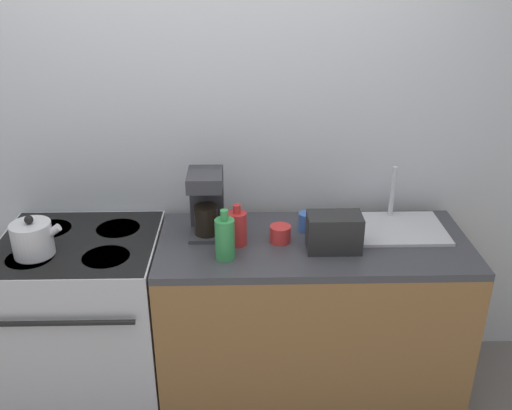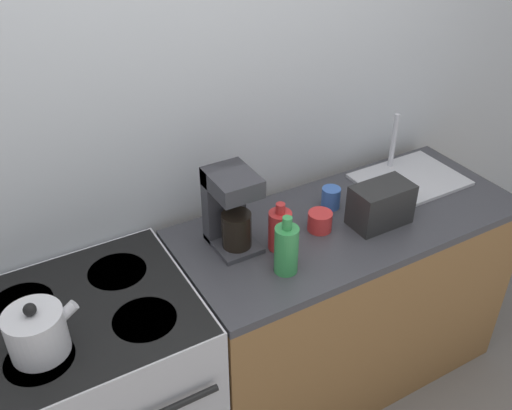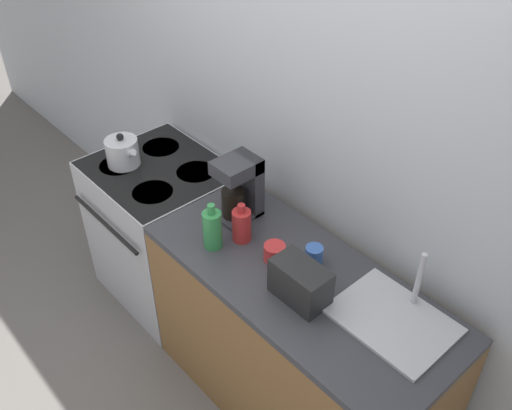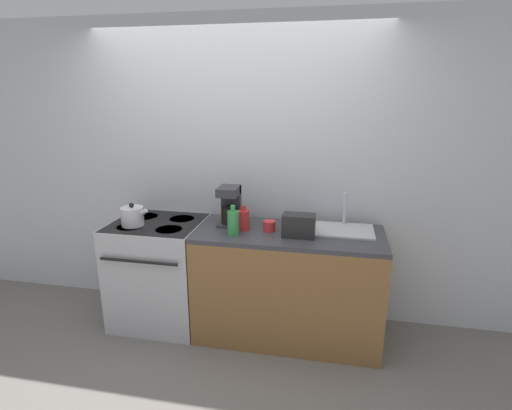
{
  "view_description": "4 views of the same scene",
  "coord_description": "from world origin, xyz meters",
  "px_view_note": "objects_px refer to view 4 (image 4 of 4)",
  "views": [
    {
      "loc": [
        0.2,
        -2.06,
        2.21
      ],
      "look_at": [
        0.25,
        0.4,
        1.07
      ],
      "focal_mm": 40.0,
      "sensor_mm": 36.0,
      "label": 1
    },
    {
      "loc": [
        -0.79,
        -1.17,
        2.28
      ],
      "look_at": [
        0.09,
        0.36,
        1.1
      ],
      "focal_mm": 40.0,
      "sensor_mm": 36.0,
      "label": 2
    },
    {
      "loc": [
        1.72,
        -1.0,
        2.68
      ],
      "look_at": [
        0.18,
        0.38,
        1.09
      ],
      "focal_mm": 40.0,
      "sensor_mm": 36.0,
      "label": 3
    },
    {
      "loc": [
        0.85,
        -2.63,
        1.99
      ],
      "look_at": [
        0.24,
        0.4,
        1.1
      ],
      "focal_mm": 28.0,
      "sensor_mm": 36.0,
      "label": 4
    }
  ],
  "objects_px": {
    "kettle": "(133,216)",
    "toaster": "(299,225)",
    "stove": "(160,271)",
    "cup_red": "(269,226)",
    "coffee_maker": "(230,204)",
    "cup_blue": "(288,222)",
    "bottle_red": "(244,220)",
    "bottle_green": "(233,223)"
  },
  "relations": [
    {
      "from": "kettle",
      "to": "toaster",
      "type": "height_order",
      "value": "kettle"
    },
    {
      "from": "stove",
      "to": "cup_red",
      "type": "relative_size",
      "value": 9.26
    },
    {
      "from": "toaster",
      "to": "coffee_maker",
      "type": "xyz_separation_m",
      "value": [
        -0.59,
        0.18,
        0.08
      ]
    },
    {
      "from": "stove",
      "to": "toaster",
      "type": "bearing_deg",
      "value": -4.55
    },
    {
      "from": "cup_blue",
      "to": "toaster",
      "type": "bearing_deg",
      "value": -61.68
    },
    {
      "from": "stove",
      "to": "bottle_red",
      "type": "relative_size",
      "value": 4.55
    },
    {
      "from": "stove",
      "to": "cup_blue",
      "type": "distance_m",
      "value": 1.21
    },
    {
      "from": "kettle",
      "to": "toaster",
      "type": "xyz_separation_m",
      "value": [
        1.36,
        0.02,
        0.01
      ]
    },
    {
      "from": "toaster",
      "to": "cup_red",
      "type": "relative_size",
      "value": 2.5
    },
    {
      "from": "toaster",
      "to": "cup_red",
      "type": "bearing_deg",
      "value": 161.27
    },
    {
      "from": "coffee_maker",
      "to": "toaster",
      "type": "bearing_deg",
      "value": -17.35
    },
    {
      "from": "coffee_maker",
      "to": "bottle_green",
      "type": "bearing_deg",
      "value": -69.51
    },
    {
      "from": "kettle",
      "to": "cup_blue",
      "type": "bearing_deg",
      "value": 9.42
    },
    {
      "from": "stove",
      "to": "toaster",
      "type": "distance_m",
      "value": 1.32
    },
    {
      "from": "stove",
      "to": "cup_red",
      "type": "xyz_separation_m",
      "value": [
        0.97,
        -0.01,
        0.49
      ]
    },
    {
      "from": "kettle",
      "to": "bottle_green",
      "type": "relative_size",
      "value": 0.97
    },
    {
      "from": "cup_red",
      "to": "cup_blue",
      "type": "bearing_deg",
      "value": 39.49
    },
    {
      "from": "kettle",
      "to": "bottle_green",
      "type": "distance_m",
      "value": 0.87
    },
    {
      "from": "coffee_maker",
      "to": "cup_red",
      "type": "relative_size",
      "value": 3.26
    },
    {
      "from": "kettle",
      "to": "bottle_red",
      "type": "relative_size",
      "value": 1.13
    },
    {
      "from": "toaster",
      "to": "bottle_red",
      "type": "xyz_separation_m",
      "value": [
        -0.44,
        0.06,
        -0.0
      ]
    },
    {
      "from": "cup_red",
      "to": "stove",
      "type": "bearing_deg",
      "value": 179.13
    },
    {
      "from": "toaster",
      "to": "cup_blue",
      "type": "bearing_deg",
      "value": 118.32
    },
    {
      "from": "bottle_green",
      "to": "cup_blue",
      "type": "relative_size",
      "value": 2.57
    },
    {
      "from": "stove",
      "to": "kettle",
      "type": "height_order",
      "value": "kettle"
    },
    {
      "from": "bottle_red",
      "to": "cup_blue",
      "type": "xyz_separation_m",
      "value": [
        0.34,
        0.13,
        -0.04
      ]
    },
    {
      "from": "bottle_green",
      "to": "toaster",
      "type": "bearing_deg",
      "value": 7.69
    },
    {
      "from": "bottle_red",
      "to": "cup_blue",
      "type": "distance_m",
      "value": 0.37
    },
    {
      "from": "kettle",
      "to": "bottle_red",
      "type": "xyz_separation_m",
      "value": [
        0.92,
        0.08,
        0.0
      ]
    },
    {
      "from": "kettle",
      "to": "cup_red",
      "type": "xyz_separation_m",
      "value": [
        1.12,
        0.1,
        -0.04
      ]
    },
    {
      "from": "bottle_green",
      "to": "kettle",
      "type": "bearing_deg",
      "value": 176.58
    },
    {
      "from": "bottle_red",
      "to": "cup_blue",
      "type": "height_order",
      "value": "bottle_red"
    },
    {
      "from": "cup_blue",
      "to": "bottle_green",
      "type": "bearing_deg",
      "value": -146.44
    },
    {
      "from": "coffee_maker",
      "to": "cup_red",
      "type": "distance_m",
      "value": 0.39
    },
    {
      "from": "stove",
      "to": "coffee_maker",
      "type": "bearing_deg",
      "value": 8.15
    },
    {
      "from": "bottle_red",
      "to": "cup_red",
      "type": "distance_m",
      "value": 0.21
    },
    {
      "from": "stove",
      "to": "bottle_green",
      "type": "relative_size",
      "value": 3.87
    },
    {
      "from": "bottle_green",
      "to": "cup_red",
      "type": "relative_size",
      "value": 2.39
    },
    {
      "from": "toaster",
      "to": "bottle_green",
      "type": "bearing_deg",
      "value": -172.31
    },
    {
      "from": "bottle_red",
      "to": "kettle",
      "type": "bearing_deg",
      "value": -175.18
    },
    {
      "from": "bottle_green",
      "to": "cup_blue",
      "type": "distance_m",
      "value": 0.47
    },
    {
      "from": "stove",
      "to": "bottle_green",
      "type": "distance_m",
      "value": 0.91
    }
  ]
}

